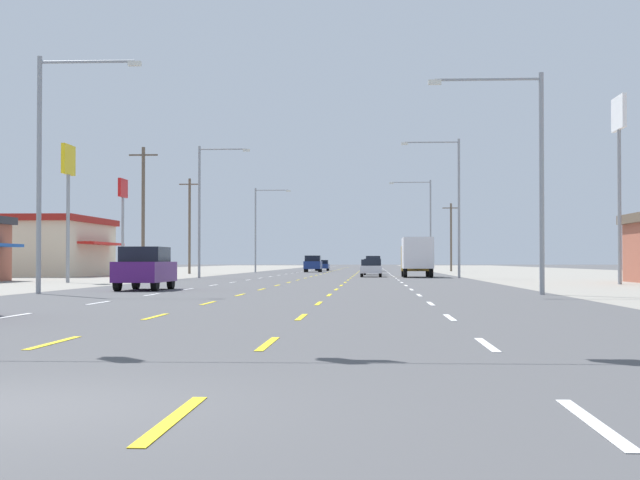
{
  "coord_description": "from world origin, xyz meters",
  "views": [
    {
      "loc": [
        3.43,
        -8.71,
        1.34
      ],
      "look_at": [
        0.33,
        49.31,
        2.58
      ],
      "focal_mm": 55.04,
      "sensor_mm": 36.0,
      "label": 1
    }
  ],
  "objects_px": {
    "streetlight_right_row_0": "(528,163)",
    "streetlight_left_row_2": "(259,223)",
    "suv_far_left_near": "(145,268)",
    "pole_sign_left_row_1": "(68,177)",
    "box_truck_far_right_mid": "(417,255)",
    "sedan_inner_left_distant_a": "(322,265)",
    "streetlight_right_row_2": "(426,219)",
    "streetlight_right_row_1": "(453,198)",
    "hatchback_inner_right_far": "(373,267)",
    "streetlight_left_row_0": "(50,155)",
    "streetlight_left_row_1": "(204,202)",
    "suv_inner_right_farthest": "(373,263)",
    "sedan_inner_right_midfar": "(371,268)",
    "pole_sign_right_row_1": "(619,138)",
    "pole_sign_left_row_2": "(123,202)",
    "suv_inner_left_farther": "(313,264)"
  },
  "relations": [
    {
      "from": "streetlight_right_row_2",
      "to": "suv_inner_right_farthest",
      "type": "bearing_deg",
      "value": 114.93
    },
    {
      "from": "streetlight_left_row_2",
      "to": "streetlight_right_row_2",
      "type": "bearing_deg",
      "value": 0.0
    },
    {
      "from": "pole_sign_left_row_1",
      "to": "streetlight_left_row_0",
      "type": "distance_m",
      "value": 20.65
    },
    {
      "from": "suv_inner_left_farther",
      "to": "streetlight_right_row_0",
      "type": "height_order",
      "value": "streetlight_right_row_0"
    },
    {
      "from": "suv_far_left_near",
      "to": "suv_inner_left_farther",
      "type": "distance_m",
      "value": 72.96
    },
    {
      "from": "hatchback_inner_right_far",
      "to": "streetlight_left_row_2",
      "type": "height_order",
      "value": "streetlight_left_row_2"
    },
    {
      "from": "pole_sign_left_row_1",
      "to": "streetlight_left_row_2",
      "type": "relative_size",
      "value": 0.86
    },
    {
      "from": "pole_sign_right_row_1",
      "to": "streetlight_left_row_2",
      "type": "distance_m",
      "value": 63.03
    },
    {
      "from": "sedan_inner_right_midfar",
      "to": "streetlight_right_row_0",
      "type": "bearing_deg",
      "value": -81.64
    },
    {
      "from": "hatchback_inner_right_far",
      "to": "streetlight_left_row_0",
      "type": "distance_m",
      "value": 56.57
    },
    {
      "from": "pole_sign_left_row_1",
      "to": "streetlight_left_row_0",
      "type": "relative_size",
      "value": 0.87
    },
    {
      "from": "streetlight_right_row_0",
      "to": "streetlight_left_row_1",
      "type": "distance_m",
      "value": 41.83
    },
    {
      "from": "suv_far_left_near",
      "to": "pole_sign_left_row_1",
      "type": "bearing_deg",
      "value": 119.3
    },
    {
      "from": "suv_far_left_near",
      "to": "pole_sign_right_row_1",
      "type": "bearing_deg",
      "value": 26.34
    },
    {
      "from": "sedan_inner_left_distant_a",
      "to": "streetlight_right_row_0",
      "type": "xyz_separation_m",
      "value": [
        12.97,
        -93.3,
        4.47
      ]
    },
    {
      "from": "pole_sign_right_row_1",
      "to": "streetlight_right_row_1",
      "type": "height_order",
      "value": "streetlight_right_row_1"
    },
    {
      "from": "pole_sign_left_row_1",
      "to": "pole_sign_right_row_1",
      "type": "relative_size",
      "value": 0.79
    },
    {
      "from": "pole_sign_left_row_2",
      "to": "streetlight_left_row_2",
      "type": "height_order",
      "value": "streetlight_left_row_2"
    },
    {
      "from": "streetlight_left_row_2",
      "to": "hatchback_inner_right_far",
      "type": "bearing_deg",
      "value": -55.68
    },
    {
      "from": "pole_sign_right_row_1",
      "to": "streetlight_right_row_1",
      "type": "xyz_separation_m",
      "value": [
        -7.79,
        19.72,
        -2.13
      ]
    },
    {
      "from": "box_truck_far_right_mid",
      "to": "sedan_inner_right_midfar",
      "type": "height_order",
      "value": "box_truck_far_right_mid"
    },
    {
      "from": "pole_sign_left_row_1",
      "to": "streetlight_right_row_1",
      "type": "distance_m",
      "value": 30.27
    },
    {
      "from": "box_truck_far_right_mid",
      "to": "sedan_inner_left_distant_a",
      "type": "distance_m",
      "value": 53.11
    },
    {
      "from": "streetlight_left_row_0",
      "to": "streetlight_right_row_2",
      "type": "height_order",
      "value": "streetlight_right_row_2"
    },
    {
      "from": "box_truck_far_right_mid",
      "to": "streetlight_right_row_2",
      "type": "xyz_separation_m",
      "value": [
        2.57,
        32.88,
        4.38
      ]
    },
    {
      "from": "suv_inner_right_farthest",
      "to": "sedan_inner_right_midfar",
      "type": "bearing_deg",
      "value": -90.26
    },
    {
      "from": "pole_sign_left_row_1",
      "to": "streetlight_right_row_1",
      "type": "xyz_separation_m",
      "value": [
        24.92,
        17.17,
        -0.24
      ]
    },
    {
      "from": "streetlight_right_row_0",
      "to": "streetlight_left_row_2",
      "type": "bearing_deg",
      "value": 104.63
    },
    {
      "from": "box_truck_far_right_mid",
      "to": "pole_sign_left_row_2",
      "type": "height_order",
      "value": "pole_sign_left_row_2"
    },
    {
      "from": "hatchback_inner_right_far",
      "to": "streetlight_right_row_2",
      "type": "bearing_deg",
      "value": 72.22
    },
    {
      "from": "pole_sign_left_row_1",
      "to": "box_truck_far_right_mid",
      "type": "bearing_deg",
      "value": 43.76
    },
    {
      "from": "suv_inner_left_farther",
      "to": "streetlight_right_row_2",
      "type": "height_order",
      "value": "streetlight_right_row_2"
    },
    {
      "from": "box_truck_far_right_mid",
      "to": "streetlight_left_row_0",
      "type": "distance_m",
      "value": 44.69
    },
    {
      "from": "suv_inner_right_farthest",
      "to": "streetlight_left_row_2",
      "type": "bearing_deg",
      "value": -135.19
    },
    {
      "from": "streetlight_right_row_1",
      "to": "streetlight_left_row_2",
      "type": "distance_m",
      "value": 41.85
    },
    {
      "from": "sedan_inner_right_midfar",
      "to": "pole_sign_right_row_1",
      "type": "xyz_separation_m",
      "value": [
        14.17,
        -25.46,
        7.62
      ]
    },
    {
      "from": "streetlight_left_row_2",
      "to": "pole_sign_left_row_2",
      "type": "bearing_deg",
      "value": -101.39
    },
    {
      "from": "pole_sign_right_row_1",
      "to": "streetlight_right_row_0",
      "type": "relative_size",
      "value": 1.21
    },
    {
      "from": "pole_sign_left_row_2",
      "to": "streetlight_left_row_1",
      "type": "xyz_separation_m",
      "value": [
        7.01,
        -2.08,
        -0.18
      ]
    },
    {
      "from": "suv_far_left_near",
      "to": "sedan_inner_right_midfar",
      "type": "xyz_separation_m",
      "value": [
        10.31,
        37.58,
        -0.27
      ]
    },
    {
      "from": "streetlight_left_row_0",
      "to": "streetlight_right_row_2",
      "type": "xyz_separation_m",
      "value": [
        19.37,
        74.12,
        0.57
      ]
    },
    {
      "from": "box_truck_far_right_mid",
      "to": "streetlight_left_row_1",
      "type": "distance_m",
      "value": 17.84
    },
    {
      "from": "suv_far_left_near",
      "to": "sedan_inner_left_distant_a",
      "type": "xyz_separation_m",
      "value": [
        3.63,
        88.08,
        -0.27
      ]
    },
    {
      "from": "sedan_inner_right_midfar",
      "to": "streetlight_left_row_0",
      "type": "distance_m",
      "value": 45.01
    },
    {
      "from": "suv_inner_right_farthest",
      "to": "streetlight_right_row_0",
      "type": "distance_m",
      "value": 87.61
    },
    {
      "from": "sedan_inner_left_distant_a",
      "to": "pole_sign_right_row_1",
      "type": "xyz_separation_m",
      "value": [
        20.85,
        -75.96,
        7.62
      ]
    },
    {
      "from": "pole_sign_left_row_2",
      "to": "suv_inner_left_farther",
      "type": "bearing_deg",
      "value": 71.41
    },
    {
      "from": "suv_inner_left_farther",
      "to": "pole_sign_right_row_1",
      "type": "relative_size",
      "value": 0.46
    },
    {
      "from": "suv_inner_right_farthest",
      "to": "sedan_inner_left_distant_a",
      "type": "bearing_deg",
      "value": 138.91
    },
    {
      "from": "streetlight_left_row_1",
      "to": "streetlight_right_row_2",
      "type": "xyz_separation_m",
      "value": [
        19.42,
        37.06,
        0.25
      ]
    }
  ]
}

